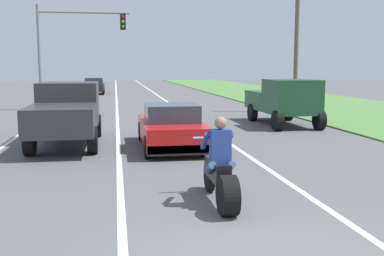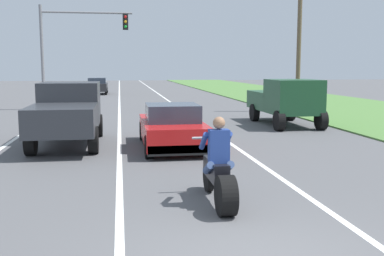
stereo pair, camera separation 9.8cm
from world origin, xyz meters
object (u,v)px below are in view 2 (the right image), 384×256
at_px(motorcycle_with_rider, 219,173).
at_px(traffic_light_mast_near, 71,40).
at_px(sports_car_red, 172,128).
at_px(distant_car_far_ahead, 97,86).
at_px(pickup_truck_right_shoulder_dark_green, 285,99).
at_px(pickup_truck_left_lane_dark_grey, 68,111).

bearing_deg(motorcycle_with_rider, traffic_light_mast_near, 102.68).
height_order(sports_car_red, distant_car_far_ahead, distant_car_far_ahead).
relative_size(pickup_truck_right_shoulder_dark_green, distant_car_far_ahead, 1.20).
height_order(traffic_light_mast_near, distant_car_far_ahead, traffic_light_mast_near).
bearing_deg(motorcycle_with_rider, distant_car_far_ahead, 96.10).
distance_m(pickup_truck_right_shoulder_dark_green, traffic_light_mast_near, 13.49).
bearing_deg(traffic_light_mast_near, motorcycle_with_rider, -77.32).
xyz_separation_m(sports_car_red, distant_car_far_ahead, (-3.59, 29.05, 0.14)).
relative_size(motorcycle_with_rider, distant_car_far_ahead, 0.55).
xyz_separation_m(motorcycle_with_rider, traffic_light_mast_near, (-4.44, 19.74, 3.45)).
relative_size(sports_car_red, pickup_truck_left_lane_dark_grey, 0.90).
distance_m(sports_car_red, pickup_truck_right_shoulder_dark_green, 7.28).
relative_size(pickup_truck_left_lane_dark_grey, pickup_truck_right_shoulder_dark_green, 1.00).
xyz_separation_m(pickup_truck_left_lane_dark_grey, traffic_light_mast_near, (-1.05, 12.68, 2.93)).
height_order(motorcycle_with_rider, pickup_truck_left_lane_dark_grey, pickup_truck_left_lane_dark_grey).
distance_m(sports_car_red, pickup_truck_left_lane_dark_grey, 3.41).
bearing_deg(pickup_truck_right_shoulder_dark_green, pickup_truck_left_lane_dark_grey, -156.36).
bearing_deg(traffic_light_mast_near, sports_car_red, -72.66).
xyz_separation_m(motorcycle_with_rider, pickup_truck_left_lane_dark_grey, (-3.39, 7.05, 0.51)).
height_order(sports_car_red, pickup_truck_right_shoulder_dark_green, pickup_truck_right_shoulder_dark_green).
height_order(sports_car_red, traffic_light_mast_near, traffic_light_mast_near).
height_order(pickup_truck_left_lane_dark_grey, pickup_truck_right_shoulder_dark_green, same).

